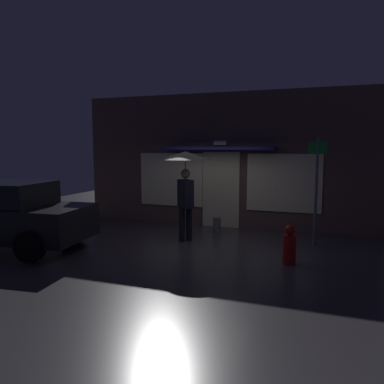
{
  "coord_description": "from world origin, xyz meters",
  "views": [
    {
      "loc": [
        3.02,
        -8.47,
        2.34
      ],
      "look_at": [
        -0.17,
        0.21,
        1.24
      ],
      "focal_mm": 35.69,
      "sensor_mm": 36.0,
      "label": 1
    }
  ],
  "objects_px": {
    "sidewalk_bollard": "(217,225)",
    "street_sign_post": "(316,185)",
    "fire_hydrant": "(289,246)",
    "person_with_umbrella": "(185,170)"
  },
  "relations": [
    {
      "from": "sidewalk_bollard",
      "to": "street_sign_post",
      "type": "bearing_deg",
      "value": -9.54
    },
    {
      "from": "person_with_umbrella",
      "to": "sidewalk_bollard",
      "type": "xyz_separation_m",
      "value": [
        0.5,
        1.07,
        -1.56
      ]
    },
    {
      "from": "fire_hydrant",
      "to": "street_sign_post",
      "type": "bearing_deg",
      "value": 76.31
    },
    {
      "from": "person_with_umbrella",
      "to": "street_sign_post",
      "type": "relative_size",
      "value": 0.87
    },
    {
      "from": "street_sign_post",
      "to": "fire_hydrant",
      "type": "height_order",
      "value": "street_sign_post"
    },
    {
      "from": "sidewalk_bollard",
      "to": "fire_hydrant",
      "type": "distance_m",
      "value": 2.99
    },
    {
      "from": "street_sign_post",
      "to": "sidewalk_bollard",
      "type": "xyz_separation_m",
      "value": [
        -2.53,
        0.43,
        -1.22
      ]
    },
    {
      "from": "sidewalk_bollard",
      "to": "fire_hydrant",
      "type": "xyz_separation_m",
      "value": [
        2.13,
        -2.1,
        0.14
      ]
    },
    {
      "from": "fire_hydrant",
      "to": "person_with_umbrella",
      "type": "bearing_deg",
      "value": 158.67
    },
    {
      "from": "sidewalk_bollard",
      "to": "fire_hydrant",
      "type": "height_order",
      "value": "fire_hydrant"
    }
  ]
}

